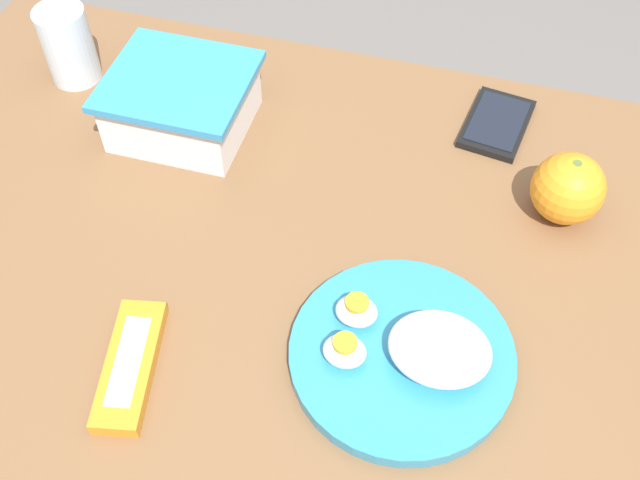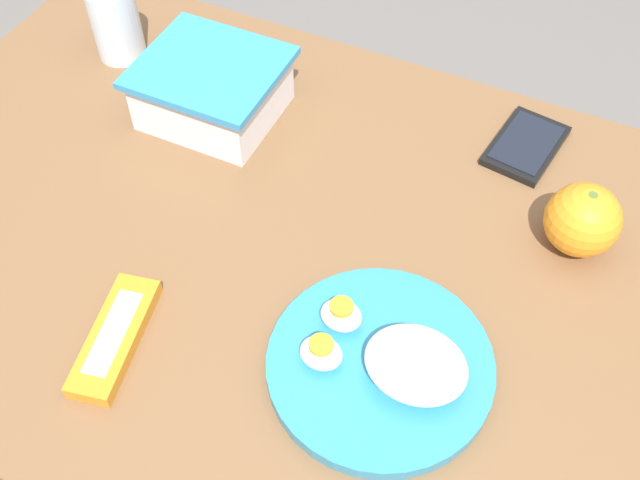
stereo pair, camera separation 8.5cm
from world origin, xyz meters
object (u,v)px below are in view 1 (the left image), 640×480
rice_plate (408,352)px  drinking_glass (68,45)px  food_container (182,105)px  candy_bar (130,365)px  cell_phone (497,123)px  orange_fruit (568,188)px

rice_plate → drinking_glass: (-0.55, 0.32, 0.04)m
food_container → candy_bar: 0.37m
candy_bar → drinking_glass: (-0.27, 0.41, 0.04)m
food_container → candy_bar: bearing=-76.7°
cell_phone → candy_bar: bearing=-124.0°
drinking_glass → candy_bar: bearing=-56.4°
orange_fruit → food_container: bearing=178.0°
food_container → rice_plate: bearing=-36.9°
food_container → rice_plate: food_container is taller
food_container → rice_plate: size_ratio=0.77×
rice_plate → candy_bar: rice_plate is taller
rice_plate → food_container: bearing=143.1°
candy_bar → drinking_glass: bearing=123.6°
orange_fruit → rice_plate: orange_fruit is taller
rice_plate → cell_phone: size_ratio=1.81×
orange_fruit → cell_phone: (-0.09, 0.13, -0.04)m
candy_bar → cell_phone: candy_bar is taller
drinking_glass → food_container: bearing=-16.0°
candy_bar → cell_phone: (0.32, 0.47, -0.00)m
rice_plate → candy_bar: bearing=-162.1°
food_container → candy_bar: size_ratio=1.17×
food_container → cell_phone: (0.40, 0.11, -0.03)m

